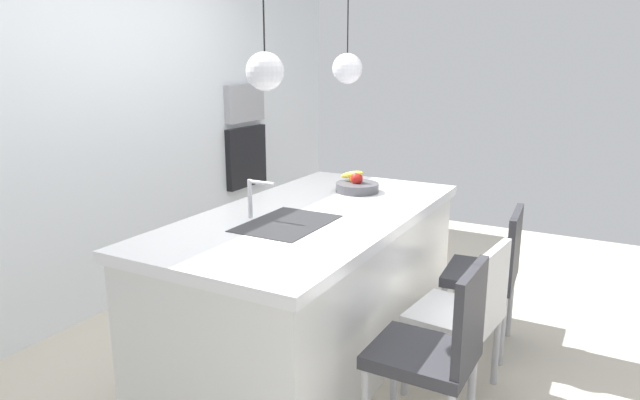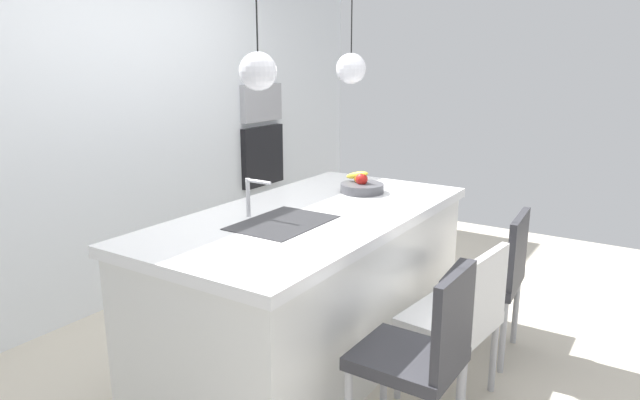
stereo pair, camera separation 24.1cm
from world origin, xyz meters
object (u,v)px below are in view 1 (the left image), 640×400
oven (246,157)px  fruit_bowl (357,185)px  chair_middle (466,310)px  chair_far (491,269)px  microwave (244,103)px  chair_near (436,348)px

oven → fruit_bowl: bearing=-120.4°
oven → chair_middle: size_ratio=0.66×
chair_far → microwave: bearing=69.5°
microwave → chair_near: microwave is taller
chair_middle → chair_far: 0.59m
microwave → chair_far: size_ratio=0.60×
microwave → chair_near: 3.35m
microwave → chair_middle: microwave is taller
chair_far → chair_middle: bearing=-180.0°
fruit_bowl → chair_middle: bearing=-122.9°
microwave → chair_far: (-0.94, -2.50, -0.85)m
fruit_bowl → chair_near: fruit_bowl is taller
chair_far → chair_near: bearing=-179.7°
oven → chair_far: 2.70m
oven → chair_near: 3.26m
fruit_bowl → oven: size_ratio=0.51×
chair_middle → chair_far: (0.59, 0.00, 0.04)m
microwave → chair_far: microwave is taller
oven → chair_middle: 2.96m
chair_near → chair_middle: size_ratio=1.08×
fruit_bowl → oven: bearing=59.6°
chair_near → fruit_bowl: bearing=39.5°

